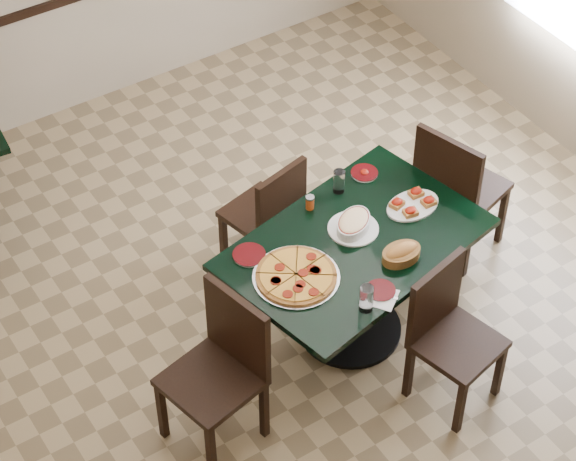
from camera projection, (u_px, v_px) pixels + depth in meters
floor at (304, 328)px, 6.78m from camera, size 5.50×5.50×0.00m
main_table at (353, 264)px, 6.38m from camera, size 1.61×1.21×0.75m
chair_far at (270, 211)px, 6.83m from camera, size 0.48×0.48×0.85m
chair_near at (448, 328)px, 6.12m from camera, size 0.50×0.50×0.90m
chair_right at (455, 185)px, 6.87m from camera, size 0.58×0.58×1.00m
chair_left at (223, 362)px, 5.90m from camera, size 0.54×0.54×0.97m
pepperoni_pizza at (296, 276)px, 6.04m from camera, size 0.48×0.48×0.04m
lasagna_casserole at (353, 224)px, 6.29m from camera, size 0.31×0.29×0.09m
bread_basket at (401, 253)px, 6.13m from camera, size 0.23×0.16×0.10m
bruschetta_platter at (413, 204)px, 6.44m from camera, size 0.35×0.25×0.05m
side_plate_near at (381, 291)px, 5.98m from camera, size 0.16×0.16×0.02m
side_plate_far_r at (364, 173)px, 6.65m from camera, size 0.16×0.16×0.03m
side_plate_far_l at (249, 255)px, 6.17m from camera, size 0.18×0.18×0.02m
napkin_setting at (381, 297)px, 5.95m from camera, size 0.23×0.23×0.01m
water_glass_a at (339, 181)px, 6.50m from camera, size 0.07×0.07×0.15m
water_glass_b at (366, 298)px, 5.84m from camera, size 0.07×0.07×0.16m
pepper_shaker at (310, 202)px, 6.42m from camera, size 0.05×0.05×0.09m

